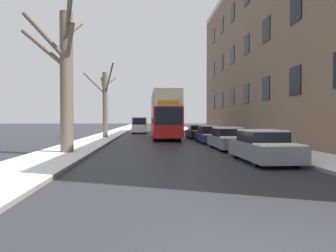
% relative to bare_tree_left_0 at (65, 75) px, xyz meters
% --- Properties ---
extents(sidewalk_left, '(3.08, 130.00, 0.16)m').
position_rel_bare_tree_left_0_xyz_m(sidewalk_left, '(-0.18, 40.64, -4.16)').
color(sidewalk_left, slate).
rests_on(sidewalk_left, ground).
extents(sidewalk_right, '(3.08, 130.00, 0.16)m').
position_rel_bare_tree_left_0_xyz_m(sidewalk_right, '(12.06, 40.64, -4.16)').
color(sidewalk_right, slate).
rests_on(sidewalk_right, ground).
extents(terrace_facade_right, '(9.10, 41.34, 17.05)m').
position_rel_bare_tree_left_0_xyz_m(terrace_facade_right, '(18.10, 8.74, 4.29)').
color(terrace_facade_right, '#7A604C').
rests_on(terrace_facade_right, ground).
extents(bare_tree_left_0, '(3.30, 4.38, 8.07)m').
position_rel_bare_tree_left_0_xyz_m(bare_tree_left_0, '(0.00, 0.00, 0.00)').
color(bare_tree_left_0, brown).
rests_on(bare_tree_left_0, ground).
extents(bare_tree_left_1, '(3.15, 2.63, 7.34)m').
position_rel_bare_tree_left_0_xyz_m(bare_tree_left_1, '(0.20, 13.86, -0.58)').
color(bare_tree_left_1, brown).
rests_on(bare_tree_left_1, ground).
extents(double_decker_bus, '(2.54, 10.15, 4.50)m').
position_rel_bare_tree_left_0_xyz_m(double_decker_bus, '(6.12, 13.33, -1.69)').
color(double_decker_bus, red).
rests_on(double_decker_bus, ground).
extents(parked_car_0, '(1.89, 4.44, 1.42)m').
position_rel_bare_tree_left_0_xyz_m(parked_car_0, '(9.42, -3.32, -3.57)').
color(parked_car_0, slate).
rests_on(parked_car_0, ground).
extents(parked_car_1, '(1.73, 4.41, 1.42)m').
position_rel_bare_tree_left_0_xyz_m(parked_car_1, '(9.42, 2.40, -3.58)').
color(parked_car_1, slate).
rests_on(parked_car_1, ground).
extents(parked_car_2, '(1.71, 4.58, 1.40)m').
position_rel_bare_tree_left_0_xyz_m(parked_car_2, '(9.42, 7.90, -3.59)').
color(parked_car_2, navy).
rests_on(parked_car_2, ground).
extents(parked_car_3, '(1.73, 4.48, 1.35)m').
position_rel_bare_tree_left_0_xyz_m(parked_car_3, '(9.42, 14.07, -3.60)').
color(parked_car_3, black).
rests_on(parked_car_3, ground).
extents(oncoming_van, '(2.01, 5.13, 2.24)m').
position_rel_bare_tree_left_0_xyz_m(oncoming_van, '(3.36, 26.32, -3.02)').
color(oncoming_van, white).
rests_on(oncoming_van, ground).
extents(pedestrian_left_sidewalk, '(0.36, 0.36, 1.67)m').
position_rel_bare_tree_left_0_xyz_m(pedestrian_left_sidewalk, '(-0.19, 0.34, -3.32)').
color(pedestrian_left_sidewalk, black).
rests_on(pedestrian_left_sidewalk, ground).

